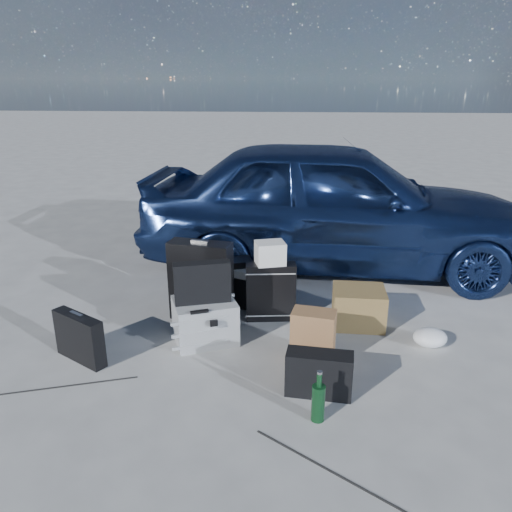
{
  "coord_description": "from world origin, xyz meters",
  "views": [
    {
      "loc": [
        0.43,
        -3.23,
        2.02
      ],
      "look_at": [
        0.11,
        0.85,
        0.56
      ],
      "focal_mm": 35.0,
      "sensor_mm": 36.0,
      "label": 1
    }
  ],
  "objects_px": {
    "duffel_bag": "(238,287)",
    "suitcase_right": "(271,292)",
    "pelican_case": "(205,321)",
    "briefcase": "(79,338)",
    "car": "(335,204)",
    "suitcase_left": "(201,281)",
    "green_bottle": "(318,397)",
    "cardboard_box": "(358,307)"
  },
  "relations": [
    {
      "from": "duffel_bag",
      "to": "suitcase_right",
      "type": "bearing_deg",
      "value": -28.53
    },
    {
      "from": "pelican_case",
      "to": "briefcase",
      "type": "relative_size",
      "value": 1.01
    },
    {
      "from": "briefcase",
      "to": "suitcase_right",
      "type": "height_order",
      "value": "suitcase_right"
    },
    {
      "from": "car",
      "to": "suitcase_left",
      "type": "height_order",
      "value": "car"
    },
    {
      "from": "pelican_case",
      "to": "briefcase",
      "type": "height_order",
      "value": "briefcase"
    },
    {
      "from": "briefcase",
      "to": "suitcase_left",
      "type": "xyz_separation_m",
      "value": [
        0.79,
        0.77,
        0.17
      ]
    },
    {
      "from": "suitcase_left",
      "to": "duffel_bag",
      "type": "bearing_deg",
      "value": 61.12
    },
    {
      "from": "briefcase",
      "to": "suitcase_left",
      "type": "distance_m",
      "value": 1.12
    },
    {
      "from": "suitcase_right",
      "to": "suitcase_left",
      "type": "bearing_deg",
      "value": 176.47
    },
    {
      "from": "pelican_case",
      "to": "duffel_bag",
      "type": "distance_m",
      "value": 0.76
    },
    {
      "from": "suitcase_right",
      "to": "green_bottle",
      "type": "relative_size",
      "value": 1.54
    },
    {
      "from": "suitcase_right",
      "to": "cardboard_box",
      "type": "xyz_separation_m",
      "value": [
        0.76,
        -0.05,
        -0.09
      ]
    },
    {
      "from": "suitcase_left",
      "to": "duffel_bag",
      "type": "height_order",
      "value": "suitcase_left"
    },
    {
      "from": "duffel_bag",
      "to": "car",
      "type": "bearing_deg",
      "value": 63.79
    },
    {
      "from": "duffel_bag",
      "to": "green_bottle",
      "type": "height_order",
      "value": "green_bottle"
    },
    {
      "from": "pelican_case",
      "to": "cardboard_box",
      "type": "distance_m",
      "value": 1.33
    },
    {
      "from": "suitcase_right",
      "to": "duffel_bag",
      "type": "xyz_separation_m",
      "value": [
        -0.33,
        0.3,
        -0.1
      ]
    },
    {
      "from": "car",
      "to": "suitcase_right",
      "type": "relative_size",
      "value": 8.16
    },
    {
      "from": "suitcase_right",
      "to": "cardboard_box",
      "type": "distance_m",
      "value": 0.77
    },
    {
      "from": "pelican_case",
      "to": "duffel_bag",
      "type": "relative_size",
      "value": 0.75
    },
    {
      "from": "duffel_bag",
      "to": "cardboard_box",
      "type": "xyz_separation_m",
      "value": [
        1.09,
        -0.36,
        0.0
      ]
    },
    {
      "from": "car",
      "to": "duffel_bag",
      "type": "height_order",
      "value": "car"
    },
    {
      "from": "pelican_case",
      "to": "briefcase",
      "type": "distance_m",
      "value": 0.96
    },
    {
      "from": "suitcase_right",
      "to": "duffel_bag",
      "type": "relative_size",
      "value": 0.81
    },
    {
      "from": "briefcase",
      "to": "green_bottle",
      "type": "distance_m",
      "value": 1.85
    },
    {
      "from": "green_bottle",
      "to": "duffel_bag",
      "type": "bearing_deg",
      "value": 112.33
    },
    {
      "from": "pelican_case",
      "to": "suitcase_right",
      "type": "xyz_separation_m",
      "value": [
        0.51,
        0.43,
        0.08
      ]
    },
    {
      "from": "pelican_case",
      "to": "green_bottle",
      "type": "height_order",
      "value": "pelican_case"
    },
    {
      "from": "briefcase",
      "to": "cardboard_box",
      "type": "relative_size",
      "value": 1.09
    },
    {
      "from": "car",
      "to": "green_bottle",
      "type": "distance_m",
      "value": 2.86
    },
    {
      "from": "suitcase_left",
      "to": "suitcase_right",
      "type": "bearing_deg",
      "value": 14.32
    },
    {
      "from": "pelican_case",
      "to": "green_bottle",
      "type": "relative_size",
      "value": 1.43
    },
    {
      "from": "pelican_case",
      "to": "suitcase_right",
      "type": "bearing_deg",
      "value": 18.58
    },
    {
      "from": "car",
      "to": "duffel_bag",
      "type": "xyz_separation_m",
      "value": [
        -0.96,
        -1.11,
        -0.56
      ]
    },
    {
      "from": "pelican_case",
      "to": "suitcase_left",
      "type": "distance_m",
      "value": 0.45
    },
    {
      "from": "car",
      "to": "briefcase",
      "type": "relative_size",
      "value": 8.85
    },
    {
      "from": "car",
      "to": "suitcase_left",
      "type": "relative_size",
      "value": 5.97
    },
    {
      "from": "car",
      "to": "cardboard_box",
      "type": "distance_m",
      "value": 1.57
    },
    {
      "from": "suitcase_left",
      "to": "suitcase_right",
      "type": "xyz_separation_m",
      "value": [
        0.61,
        0.04,
        -0.09
      ]
    },
    {
      "from": "suitcase_left",
      "to": "cardboard_box",
      "type": "distance_m",
      "value": 1.38
    },
    {
      "from": "car",
      "to": "suitcase_left",
      "type": "bearing_deg",
      "value": 142.31
    },
    {
      "from": "briefcase",
      "to": "duffel_bag",
      "type": "distance_m",
      "value": 1.54
    }
  ]
}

